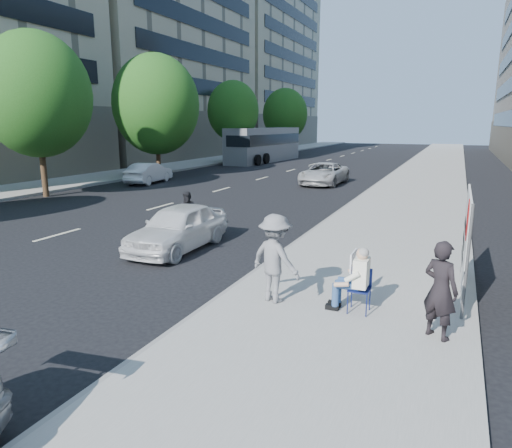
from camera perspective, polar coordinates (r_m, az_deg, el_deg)
The scene contains 17 objects.
ground at distance 11.53m, azimuth -8.42°, elevation -6.67°, with size 160.00×160.00×0.00m, color black.
near_sidewalk at distance 29.48m, azimuth 19.98°, elevation 4.56°, with size 5.00×120.00×0.15m, color gray.
far_sidewalk at distance 37.11m, azimuth -14.05°, elevation 6.43°, with size 4.50×120.00×0.15m, color gray.
far_bldg_north at distance 80.37m, azimuth -3.15°, elevation 19.80°, with size 22.00×28.00×28.00m, color tan.
tree_far_b at distance 26.09m, azimuth -25.78°, elevation 14.31°, with size 5.40×5.40×8.24m.
tree_far_c at distance 33.52m, azimuth -12.39°, elevation 14.37°, with size 6.00×6.00×8.47m.
tree_far_d at distance 43.82m, azimuth -2.87°, elevation 13.95°, with size 4.80×4.80×7.65m.
tree_far_e at distance 56.68m, azimuth 3.65°, elevation 13.50°, with size 5.40×5.40×7.89m.
seated_protester at distance 9.09m, azimuth 12.22°, elevation -6.31°, with size 0.83×1.12×1.31m.
jogger at distance 9.32m, azimuth 2.41°, elevation -4.32°, with size 1.18×0.68×1.83m, color slate.
pedestrian_woman at distance 8.37m, azimuth 22.05°, elevation -7.64°, with size 0.63×0.41×1.72m, color black.
protest_banner at distance 10.66m, azimuth 24.77°, elevation -1.46°, with size 0.08×3.06×2.20m.
white_sedan_near at distance 13.96m, azimuth -9.73°, elevation -0.40°, with size 1.62×4.04×1.38m, color white.
white_sedan_mid at distance 30.07m, azimuth -13.25°, elevation 6.22°, with size 1.37×3.94×1.30m, color silver.
white_sedan_far at distance 29.03m, azimuth 8.50°, elevation 6.25°, with size 2.22×4.82×1.34m, color #BDBDBD.
motorcycle at distance 16.22m, azimuth -8.41°, elevation 1.26°, with size 0.74×2.05×1.42m.
bus at distance 46.18m, azimuth 1.06°, elevation 9.86°, with size 3.29×12.19×3.30m.
Camera 1 is at (5.88, -9.19, 3.76)m, focal length 32.00 mm.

